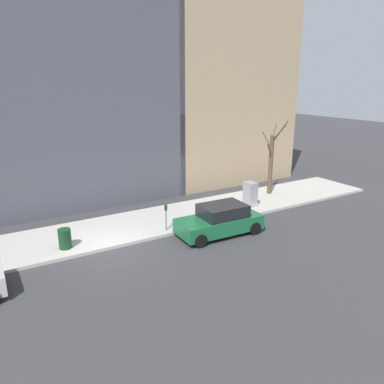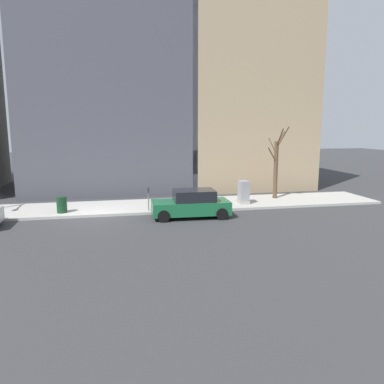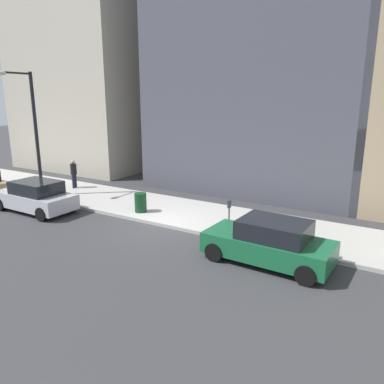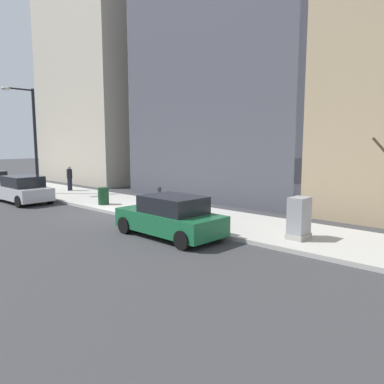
# 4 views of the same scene
# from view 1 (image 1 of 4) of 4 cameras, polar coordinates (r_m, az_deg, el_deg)

# --- Properties ---
(ground_plane) EXTENTS (120.00, 120.00, 0.00)m
(ground_plane) POSITION_cam_1_polar(r_m,az_deg,el_deg) (17.43, -12.40, -8.62)
(ground_plane) COLOR #38383A
(sidewalk) EXTENTS (4.00, 36.00, 0.15)m
(sidewalk) POSITION_cam_1_polar(r_m,az_deg,el_deg) (19.16, -14.37, -6.13)
(sidewalk) COLOR #B2AFA8
(sidewalk) RESTS_ON ground
(parked_car_green) EXTENTS (2.05, 4.26, 1.52)m
(parked_car_green) POSITION_cam_1_polar(r_m,az_deg,el_deg) (18.45, 4.29, -4.32)
(parked_car_green) COLOR #196038
(parked_car_green) RESTS_ON ground
(parking_meter) EXTENTS (0.14, 0.10, 1.35)m
(parking_meter) POSITION_cam_1_polar(r_m,az_deg,el_deg) (18.51, -4.00, -3.44)
(parking_meter) COLOR slate
(parking_meter) RESTS_ON sidewalk
(utility_box) EXTENTS (0.83, 0.61, 1.43)m
(utility_box) POSITION_cam_1_polar(r_m,az_deg,el_deg) (22.40, 8.86, -0.34)
(utility_box) COLOR #A8A399
(utility_box) RESTS_ON sidewalk
(bare_tree) EXTENTS (1.98, 1.58, 4.80)m
(bare_tree) POSITION_cam_1_polar(r_m,az_deg,el_deg) (24.70, 11.97, 4.58)
(bare_tree) COLOR brown
(bare_tree) RESTS_ON sidewalk
(trash_bin) EXTENTS (0.56, 0.56, 0.90)m
(trash_bin) POSITION_cam_1_polar(r_m,az_deg,el_deg) (17.61, -18.81, -6.75)
(trash_bin) COLOR #14381E
(trash_bin) RESTS_ON sidewalk
(office_tower_left) EXTENTS (9.96, 9.96, 15.24)m
(office_tower_left) POSITION_cam_1_polar(r_m,az_deg,el_deg) (30.40, 1.95, 17.23)
(office_tower_left) COLOR tan
(office_tower_left) RESTS_ON ground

